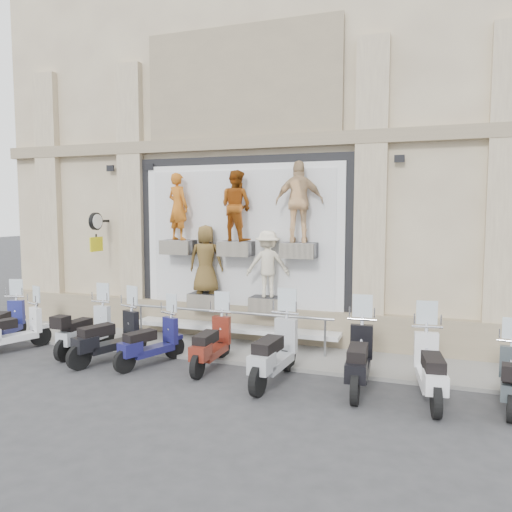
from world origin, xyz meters
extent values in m
plane|color=#313134|center=(0.00, 0.00, 0.00)|extent=(90.00, 90.00, 0.00)
cube|color=gray|center=(0.00, 2.10, 0.04)|extent=(16.00, 2.20, 0.08)
cube|color=black|center=(0.00, 2.96, 2.40)|extent=(5.60, 0.10, 4.30)
cube|color=white|center=(0.00, 2.90, 2.40)|extent=(5.10, 0.06, 3.90)
cube|color=white|center=(0.00, 2.86, 2.40)|extent=(4.70, 0.04, 3.60)
cube|color=white|center=(0.00, 2.55, 0.42)|extent=(5.10, 0.75, 0.10)
cube|color=#28282B|center=(-1.55, 2.59, 2.33)|extent=(0.80, 0.50, 0.35)
imported|color=orange|center=(-1.55, 2.59, 3.33)|extent=(0.70, 0.56, 1.65)
cube|color=#28282B|center=(0.00, 2.59, 2.33)|extent=(0.80, 0.50, 0.35)
imported|color=#823E0E|center=(0.00, 2.59, 3.34)|extent=(0.98, 0.86, 1.68)
cube|color=#28282B|center=(1.55, 2.59, 2.33)|extent=(0.80, 0.50, 0.35)
imported|color=#DBB27F|center=(1.55, 2.59, 3.43)|extent=(1.16, 0.66, 1.86)
cube|color=#28282B|center=(-0.80, 2.59, 1.02)|extent=(0.80, 0.50, 0.35)
imported|color=brown|center=(-0.80, 2.59, 2.04)|extent=(0.93, 0.72, 1.68)
cube|color=#28282B|center=(0.80, 2.59, 1.02)|extent=(0.80, 0.50, 0.35)
imported|color=#FDEECB|center=(0.80, 2.59, 1.98)|extent=(1.14, 0.87, 1.57)
cube|color=black|center=(-3.90, 2.72, 2.95)|extent=(0.06, 0.56, 0.06)
cylinder|color=black|center=(-3.90, 2.45, 2.95)|extent=(0.10, 0.46, 0.46)
cube|color=yellow|center=(-3.90, 2.45, 2.35)|extent=(0.04, 0.50, 0.38)
camera|label=1|loc=(4.43, -8.45, 3.24)|focal=35.00mm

